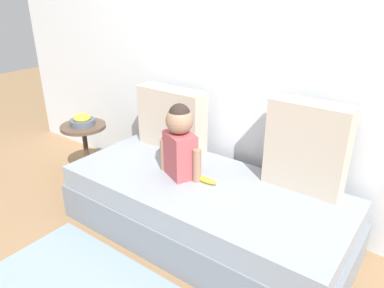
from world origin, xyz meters
TOP-DOWN VIEW (x-y plane):
  - ground_plane at (0.00, 0.00)m, footprint 12.00×12.00m
  - back_wall at (0.00, 0.56)m, footprint 5.12×0.10m
  - couch at (0.00, 0.00)m, footprint 1.92×0.85m
  - throw_pillow_left at (-0.53, 0.33)m, footprint 0.56×0.16m
  - throw_pillow_right at (0.53, 0.33)m, footprint 0.48×0.16m
  - toddler at (-0.19, -0.01)m, footprint 0.33×0.23m
  - banana at (0.01, 0.01)m, footprint 0.17×0.05m
  - side_table at (-1.30, 0.07)m, footprint 0.38×0.38m
  - fruit_bowl at (-1.30, 0.07)m, footprint 0.21×0.21m

SIDE VIEW (x-z plane):
  - ground_plane at x=0.00m, z-range 0.00..0.00m
  - couch at x=0.00m, z-range 0.00..0.41m
  - side_table at x=-1.30m, z-range 0.13..0.64m
  - banana at x=0.01m, z-range 0.42..0.46m
  - fruit_bowl at x=-1.30m, z-range 0.49..0.59m
  - throw_pillow_left at x=-0.53m, z-range 0.42..0.88m
  - toddler at x=-0.19m, z-range 0.42..0.92m
  - throw_pillow_right at x=0.53m, z-range 0.42..0.98m
  - back_wall at x=0.00m, z-range 0.00..2.37m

